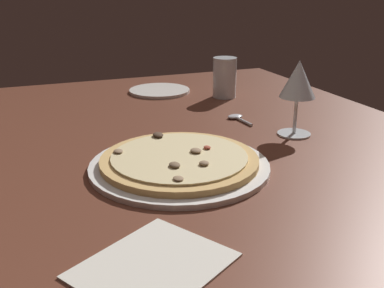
{
  "coord_description": "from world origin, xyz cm",
  "views": [
    {
      "loc": [
        80.94,
        -34.1,
        37.26
      ],
      "look_at": [
        3.74,
        -3.95,
        7.0
      ],
      "focal_mm": 42.75,
      "sensor_mm": 36.0,
      "label": 1
    }
  ],
  "objects_px": {
    "pizza_main": "(179,162)",
    "paper_menu": "(153,266)",
    "spoon": "(237,118)",
    "side_plate": "(160,91)",
    "water_glass": "(225,80)",
    "wine_glass_far": "(298,82)"
  },
  "relations": [
    {
      "from": "water_glass",
      "to": "spoon",
      "type": "height_order",
      "value": "water_glass"
    },
    {
      "from": "pizza_main",
      "to": "wine_glass_far",
      "type": "xyz_separation_m",
      "value": [
        -0.09,
        0.31,
        0.11
      ]
    },
    {
      "from": "pizza_main",
      "to": "side_plate",
      "type": "distance_m",
      "value": 0.6
    },
    {
      "from": "paper_menu",
      "to": "spoon",
      "type": "distance_m",
      "value": 0.64
    },
    {
      "from": "water_glass",
      "to": "spoon",
      "type": "xyz_separation_m",
      "value": [
        0.22,
        -0.07,
        -0.05
      ]
    },
    {
      "from": "pizza_main",
      "to": "water_glass",
      "type": "distance_m",
      "value": 0.55
    },
    {
      "from": "wine_glass_far",
      "to": "water_glass",
      "type": "xyz_separation_m",
      "value": [
        -0.37,
        0.0,
        -0.07
      ]
    },
    {
      "from": "pizza_main",
      "to": "wine_glass_far",
      "type": "height_order",
      "value": "wine_glass_far"
    },
    {
      "from": "wine_glass_far",
      "to": "paper_menu",
      "type": "distance_m",
      "value": 0.58
    },
    {
      "from": "water_glass",
      "to": "spoon",
      "type": "distance_m",
      "value": 0.23
    },
    {
      "from": "side_plate",
      "to": "spoon",
      "type": "bearing_deg",
      "value": 15.14
    },
    {
      "from": "wine_glass_far",
      "to": "spoon",
      "type": "distance_m",
      "value": 0.2
    },
    {
      "from": "wine_glass_far",
      "to": "spoon",
      "type": "bearing_deg",
      "value": -156.59
    },
    {
      "from": "water_glass",
      "to": "spoon",
      "type": "bearing_deg",
      "value": -16.98
    },
    {
      "from": "wine_glass_far",
      "to": "side_plate",
      "type": "distance_m",
      "value": 0.54
    },
    {
      "from": "pizza_main",
      "to": "water_glass",
      "type": "height_order",
      "value": "water_glass"
    },
    {
      "from": "spoon",
      "to": "side_plate",
      "type": "bearing_deg",
      "value": -164.86
    },
    {
      "from": "pizza_main",
      "to": "paper_menu",
      "type": "relative_size",
      "value": 1.89
    },
    {
      "from": "water_glass",
      "to": "paper_menu",
      "type": "bearing_deg",
      "value": -30.91
    },
    {
      "from": "paper_menu",
      "to": "pizza_main",
      "type": "bearing_deg",
      "value": 123.85
    },
    {
      "from": "pizza_main",
      "to": "spoon",
      "type": "xyz_separation_m",
      "value": [
        -0.24,
        0.24,
        -0.01
      ]
    },
    {
      "from": "pizza_main",
      "to": "side_plate",
      "type": "bearing_deg",
      "value": 165.99
    }
  ]
}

